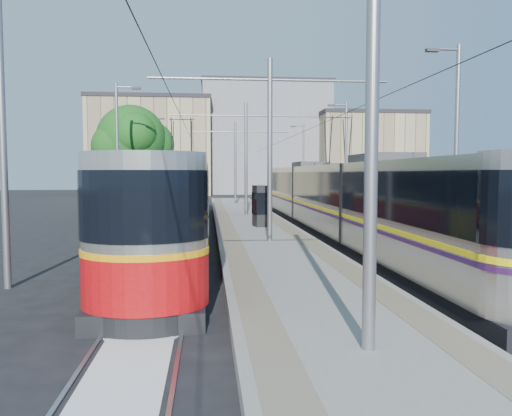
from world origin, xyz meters
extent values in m
plane|color=black|center=(0.00, 0.00, 0.00)|extent=(160.00, 160.00, 0.00)
cube|color=gray|center=(0.00, 17.00, 0.15)|extent=(4.00, 50.00, 0.30)
cube|color=gray|center=(-1.45, 17.00, 0.30)|extent=(0.70, 50.00, 0.01)
cube|color=gray|center=(1.45, 17.00, 0.30)|extent=(0.70, 50.00, 0.01)
cube|color=gray|center=(-4.32, 17.00, 0.01)|extent=(0.07, 70.00, 0.03)
cube|color=gray|center=(-2.88, 17.00, 0.01)|extent=(0.07, 70.00, 0.03)
cube|color=gray|center=(2.88, 17.00, 0.01)|extent=(0.07, 70.00, 0.03)
cube|color=gray|center=(4.32, 17.00, 0.01)|extent=(0.07, 70.00, 0.03)
cube|color=silver|center=(-3.60, -3.00, 0.01)|extent=(1.20, 5.00, 0.01)
cube|color=black|center=(-3.60, 13.03, 0.20)|extent=(2.30, 30.47, 0.40)
cube|color=beige|center=(-3.60, 13.03, 1.85)|extent=(2.40, 28.87, 2.90)
cube|color=black|center=(-3.60, 13.03, 2.35)|extent=(2.43, 28.87, 1.30)
cube|color=orange|center=(-3.60, 13.03, 1.45)|extent=(2.43, 28.87, 0.12)
cube|color=#B10A0D|center=(-3.60, 13.03, 0.95)|extent=(2.42, 28.87, 1.10)
cube|color=#2D2D30|center=(-3.60, 13.03, 3.45)|extent=(1.68, 3.00, 0.30)
cube|color=black|center=(3.60, 11.57, 0.20)|extent=(2.30, 30.39, 0.40)
cube|color=#AEA8A0|center=(3.60, 11.57, 1.85)|extent=(2.40, 28.79, 2.90)
cube|color=black|center=(3.60, 11.57, 2.35)|extent=(2.43, 28.79, 1.30)
cube|color=yellow|center=(3.60, 11.57, 1.45)|extent=(2.43, 28.79, 0.12)
cube|color=#311240|center=(3.60, 11.57, 1.30)|extent=(2.43, 28.79, 0.10)
cube|color=#2D2D30|center=(3.60, 11.57, 3.45)|extent=(1.68, 3.00, 0.30)
cylinder|color=gray|center=(0.00, -4.00, 3.80)|extent=(0.20, 0.20, 7.00)
cylinder|color=gray|center=(0.00, 8.00, 3.80)|extent=(0.20, 0.20, 7.00)
cylinder|color=gray|center=(0.00, 8.00, 6.50)|extent=(9.20, 0.10, 0.10)
cylinder|color=gray|center=(0.00, 20.00, 3.80)|extent=(0.20, 0.20, 7.00)
cylinder|color=gray|center=(0.00, 20.00, 6.50)|extent=(9.20, 0.10, 0.10)
cylinder|color=gray|center=(0.00, 32.00, 3.80)|extent=(0.20, 0.20, 7.00)
cylinder|color=gray|center=(0.00, 32.00, 6.50)|extent=(9.20, 0.10, 0.10)
cylinder|color=black|center=(-3.60, 17.00, 5.55)|extent=(0.02, 70.00, 0.02)
cylinder|color=black|center=(3.60, 17.00, 5.55)|extent=(0.02, 70.00, 0.02)
cylinder|color=gray|center=(-7.50, 2.00, 4.00)|extent=(0.18, 0.18, 8.00)
cylinder|color=gray|center=(-7.50, 18.00, 4.00)|extent=(0.18, 0.18, 8.00)
cube|color=#2D2D30|center=(-6.40, 18.00, 7.75)|extent=(0.50, 0.22, 0.12)
cylinder|color=gray|center=(-7.50, 34.00, 4.00)|extent=(0.18, 0.18, 8.00)
cube|color=#2D2D30|center=(-6.40, 34.00, 7.75)|extent=(0.50, 0.22, 0.12)
cylinder|color=gray|center=(7.50, 8.00, 4.00)|extent=(0.18, 0.18, 8.00)
cube|color=#2D2D30|center=(6.40, 8.00, 7.75)|extent=(0.50, 0.22, 0.12)
cylinder|color=gray|center=(7.50, 24.00, 4.00)|extent=(0.18, 0.18, 8.00)
cube|color=#2D2D30|center=(6.40, 24.00, 7.75)|extent=(0.50, 0.22, 0.12)
cylinder|color=gray|center=(7.50, 40.00, 4.00)|extent=(0.18, 0.18, 8.00)
cube|color=#2D2D30|center=(6.40, 40.00, 7.75)|extent=(0.50, 0.22, 0.12)
cube|color=black|center=(0.17, 13.42, 1.32)|extent=(0.68, 0.97, 2.04)
cube|color=black|center=(0.17, 13.42, 1.45)|extent=(0.72, 1.01, 1.06)
cylinder|color=#382314|center=(-7.57, 23.84, 1.58)|extent=(0.43, 0.43, 3.15)
sphere|color=#164D16|center=(-7.57, 23.84, 5.22)|extent=(4.73, 4.73, 4.73)
sphere|color=#164D16|center=(-6.39, 24.62, 4.93)|extent=(3.35, 3.35, 3.35)
cube|color=tan|center=(-10.00, 60.00, 6.33)|extent=(16.00, 12.00, 12.66)
cube|color=#262328|center=(-10.00, 60.00, 12.91)|extent=(16.32, 12.24, 0.50)
cube|color=gray|center=(6.00, 64.00, 7.74)|extent=(18.00, 14.00, 15.49)
cube|color=#262328|center=(6.00, 64.00, 15.74)|extent=(18.36, 14.28, 0.50)
cube|color=tan|center=(20.00, 58.00, 5.43)|extent=(14.00, 10.00, 10.86)
cube|color=#262328|center=(20.00, 58.00, 11.11)|extent=(14.28, 10.20, 0.50)
camera|label=1|loc=(-2.39, -11.14, 2.94)|focal=35.00mm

